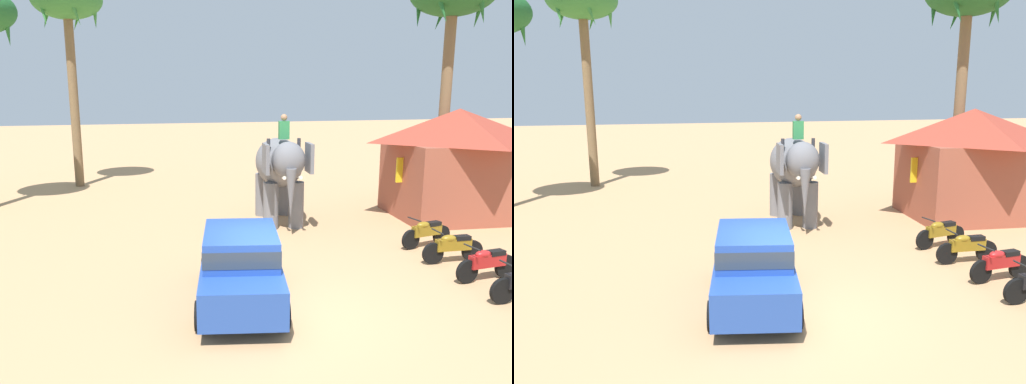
# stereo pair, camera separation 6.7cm
# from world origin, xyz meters

# --- Properties ---
(ground_plane) EXTENTS (120.00, 120.00, 0.00)m
(ground_plane) POSITION_xyz_m (0.00, 0.00, 0.00)
(ground_plane) COLOR tan
(car_sedan_foreground) EXTENTS (2.41, 4.34, 1.70)m
(car_sedan_foreground) POSITION_xyz_m (-0.73, 0.83, 0.93)
(car_sedan_foreground) COLOR #23479E
(car_sedan_foreground) RESTS_ON ground
(elephant_with_mahout) EXTENTS (1.89, 3.94, 3.88)m
(elephant_with_mahout) POSITION_xyz_m (2.01, 7.18, 1.99)
(elephant_with_mahout) COLOR slate
(elephant_with_mahout) RESTS_ON ground
(motorcycle_fourth_in_row) EXTENTS (1.80, 0.55, 0.94)m
(motorcycle_fourth_in_row) POSITION_xyz_m (5.51, 0.72, 0.46)
(motorcycle_fourth_in_row) COLOR black
(motorcycle_fourth_in_row) RESTS_ON ground
(motorcycle_far_in_row) EXTENTS (1.80, 0.55, 0.94)m
(motorcycle_far_in_row) POSITION_xyz_m (5.48, 2.06, 0.46)
(motorcycle_far_in_row) COLOR black
(motorcycle_far_in_row) RESTS_ON ground
(motorcycle_end_of_row) EXTENTS (1.79, 0.59, 0.94)m
(motorcycle_end_of_row) POSITION_xyz_m (5.55, 3.48, 0.46)
(motorcycle_end_of_row) COLOR black
(motorcycle_end_of_row) RESTS_ON ground
(palm_tree_behind_elephant) EXTENTS (3.20, 3.20, 9.62)m
(palm_tree_behind_elephant) POSITION_xyz_m (-5.65, 16.05, 8.37)
(palm_tree_behind_elephant) COLOR brown
(palm_tree_behind_elephant) RESTS_ON ground
(palm_tree_near_hut) EXTENTS (3.20, 3.20, 9.17)m
(palm_tree_near_hut) POSITION_xyz_m (8.96, 8.11, 7.96)
(palm_tree_near_hut) COLOR brown
(palm_tree_near_hut) RESTS_ON ground
(roadside_hut) EXTENTS (5.30, 4.56, 4.00)m
(roadside_hut) POSITION_xyz_m (8.60, 6.61, 2.12)
(roadside_hut) COLOR #994C38
(roadside_hut) RESTS_ON ground
(signboard_yellow) EXTENTS (1.00, 0.10, 2.40)m
(signboard_yellow) POSITION_xyz_m (6.66, 6.55, 1.69)
(signboard_yellow) COLOR #4C4C51
(signboard_yellow) RESTS_ON ground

